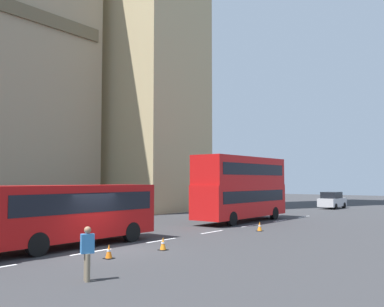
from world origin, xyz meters
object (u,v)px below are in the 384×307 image
at_px(double_decker_bus, 242,186).
at_px(pedestrian_by_kerb, 87,252).
at_px(traffic_cone_west, 109,252).
at_px(traffic_cone_middle, 163,244).
at_px(sedan_lead, 332,200).
at_px(traffic_cone_east, 260,227).

bearing_deg(double_decker_bus, pedestrian_by_kerb, -162.42).
relative_size(traffic_cone_west, pedestrian_by_kerb, 0.34).
bearing_deg(double_decker_bus, traffic_cone_middle, -163.18).
relative_size(double_decker_bus, sedan_lead, 2.24).
bearing_deg(pedestrian_by_kerb, sedan_lead, 8.91).
xyz_separation_m(traffic_cone_middle, traffic_cone_east, (9.07, 0.08, 0.00)).
xyz_separation_m(sedan_lead, traffic_cone_middle, (-32.98, -4.03, -0.63)).
xyz_separation_m(traffic_cone_middle, pedestrian_by_kerb, (-5.88, -2.06, 0.63)).
distance_m(sedan_lead, traffic_cone_west, 36.07).
height_order(double_decker_bus, traffic_cone_middle, double_decker_bus).
bearing_deg(double_decker_bus, traffic_cone_west, -167.06).
distance_m(double_decker_bus, sedan_lead, 19.39).
height_order(sedan_lead, traffic_cone_east, sedan_lead).
relative_size(sedan_lead, traffic_cone_west, 7.59).
bearing_deg(traffic_cone_west, double_decker_bus, 12.94).
xyz_separation_m(double_decker_bus, traffic_cone_east, (-4.60, -4.05, -2.43)).
relative_size(traffic_cone_middle, traffic_cone_east, 1.00).
bearing_deg(traffic_cone_east, pedestrian_by_kerb, -171.84).
height_order(sedan_lead, pedestrian_by_kerb, sedan_lead).
bearing_deg(traffic_cone_middle, double_decker_bus, 16.82).
xyz_separation_m(double_decker_bus, sedan_lead, (19.31, -0.10, -1.80)).
distance_m(traffic_cone_middle, traffic_cone_east, 9.07).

